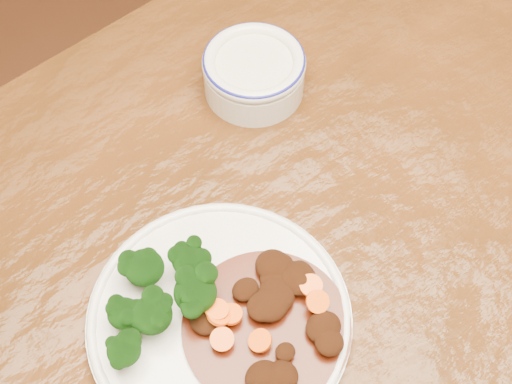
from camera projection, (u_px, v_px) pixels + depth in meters
dining_table at (323, 258)px, 0.91m from camera, size 1.58×1.03×0.75m
dinner_plate at (219, 318)px, 0.78m from camera, size 0.29×0.29×0.02m
broccoli_florets at (161, 296)px, 0.75m from camera, size 0.15×0.11×0.05m
mince_stew at (273, 317)px, 0.76m from camera, size 0.18×0.18×0.03m
dip_bowl at (254, 72)px, 0.93m from camera, size 0.14×0.14×0.06m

